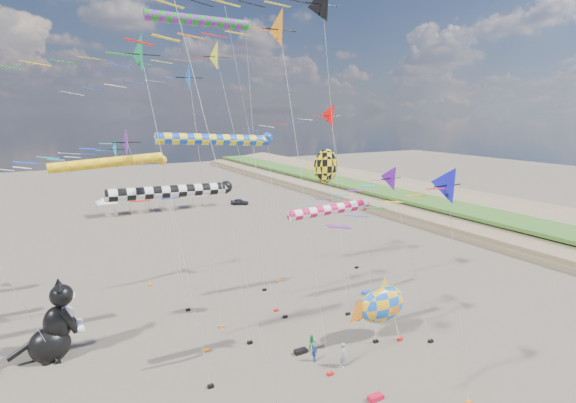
# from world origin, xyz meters

# --- Properties ---
(delta_kite_0) EXTENTS (9.63, 1.92, 14.27)m
(delta_kite_0) POSITION_xyz_m (1.37, -0.52, 12.97)
(delta_kite_0) COLOR #1816C5
(delta_kite_0) RESTS_ON ground
(delta_kite_1) EXTENTS (9.36, 1.82, 13.31)m
(delta_kite_1) POSITION_xyz_m (5.07, 5.67, 12.03)
(delta_kite_1) COLOR #57128F
(delta_kite_1) RESTS_ON ground
(delta_kite_2) EXTENTS (10.34, 2.24, 20.72)m
(delta_kite_2) POSITION_xyz_m (-10.45, 8.24, 19.29)
(delta_kite_2) COLOR #128745
(delta_kite_2) RESTS_ON ground
(delta_kite_4) EXTENTS (12.27, 2.21, 21.45)m
(delta_kite_4) POSITION_xyz_m (-3.73, 15.77, 20.03)
(delta_kite_4) COLOR #EBF525
(delta_kite_4) RESTS_ON ground
(delta_kite_6) EXTENTS (9.97, 1.76, 14.19)m
(delta_kite_6) POSITION_xyz_m (-10.51, 26.68, 12.89)
(delta_kite_6) COLOR #10CCC2
(delta_kite_6) RESTS_ON ground
(delta_kite_7) EXTENTS (11.68, 2.47, 17.49)m
(delta_kite_7) POSITION_xyz_m (10.12, 20.97, 15.98)
(delta_kite_7) COLOR red
(delta_kite_7) RESTS_ON ground
(delta_kite_8) EXTENTS (10.09, 2.22, 22.00)m
(delta_kite_8) POSITION_xyz_m (-3.19, 5.79, 20.58)
(delta_kite_8) COLOR orange
(delta_kite_8) RESTS_ON ground
(delta_kite_9) EXTENTS (14.03, 3.11, 25.60)m
(delta_kite_9) POSITION_xyz_m (3.07, 12.26, 23.82)
(delta_kite_9) COLOR black
(delta_kite_9) RESTS_ON ground
(delta_kite_10) EXTENTS (9.83, 2.11, 19.97)m
(delta_kite_10) POSITION_xyz_m (-6.86, 15.22, 18.59)
(delta_kite_10) COLOR blue
(delta_kite_10) RESTS_ON ground
(delta_kite_12) EXTENTS (10.42, 1.83, 15.81)m
(delta_kite_12) POSITION_xyz_m (-10.78, 12.43, 14.52)
(delta_kite_12) COLOR #712398
(delta_kite_12) RESTS_ON ground
(windsock_0) EXTENTS (9.57, 0.80, 13.30)m
(windsock_0) POSITION_xyz_m (-9.97, 19.49, 12.84)
(windsock_0) COLOR #FFAF15
(windsock_0) RESTS_ON ground
(windsock_1) EXTENTS (9.82, 0.81, 15.07)m
(windsock_1) POSITION_xyz_m (-3.51, 14.34, 14.60)
(windsock_1) COLOR #1243BD
(windsock_1) RESTS_ON ground
(windsock_2) EXTENTS (7.37, 0.72, 10.78)m
(windsock_2) POSITION_xyz_m (1.51, 7.60, 10.35)
(windsock_2) COLOR #CF0E42
(windsock_2) RESTS_ON ground
(windsock_3) EXTENTS (9.18, 0.82, 12.11)m
(windsock_3) POSITION_xyz_m (-7.46, 11.91, 11.65)
(windsock_3) COLOR black
(windsock_3) RESTS_ON ground
(windsock_4) EXTENTS (9.77, 0.87, 23.98)m
(windsock_4) POSITION_xyz_m (-2.45, 20.25, 23.46)
(windsock_4) COLOR #178221
(windsock_4) RESTS_ON ground
(angelfish_kite) EXTENTS (3.74, 3.02, 13.76)m
(angelfish_kite) POSITION_xyz_m (4.35, 13.08, 12.34)
(angelfish_kite) COLOR yellow
(angelfish_kite) RESTS_ON ground
(cat_inflatable) EXTENTS (4.09, 2.07, 5.49)m
(cat_inflatable) POSITION_xyz_m (-15.02, 16.74, 2.75)
(cat_inflatable) COLOR black
(cat_inflatable) RESTS_ON ground
(fish_inflatable) EXTENTS (5.44, 2.13, 4.76)m
(fish_inflatable) POSITION_xyz_m (6.20, 7.96, 2.68)
(fish_inflatable) COLOR blue
(fish_inflatable) RESTS_ON ground
(person_adult) EXTENTS (0.74, 0.70, 1.69)m
(person_adult) POSITION_xyz_m (1.56, 6.21, 0.85)
(person_adult) COLOR #91939C
(person_adult) RESTS_ON ground
(child_green) EXTENTS (0.73, 0.66, 1.25)m
(child_green) POSITION_xyz_m (0.77, 8.82, 0.62)
(child_green) COLOR #278B52
(child_green) RESTS_ON ground
(child_blue) EXTENTS (0.71, 0.49, 1.11)m
(child_blue) POSITION_xyz_m (0.23, 7.69, 0.56)
(child_blue) COLOR blue
(child_blue) RESTS_ON ground
(kite_bag_0) EXTENTS (0.90, 0.44, 0.30)m
(kite_bag_0) POSITION_xyz_m (10.58, 14.94, 0.15)
(kite_bag_0) COLOR blue
(kite_bag_0) RESTS_ON ground
(kite_bag_1) EXTENTS (0.90, 0.44, 0.30)m
(kite_bag_1) POSITION_xyz_m (1.12, 2.43, 0.15)
(kite_bag_1) COLOR red
(kite_bag_1) RESTS_ON ground
(kite_bag_2) EXTENTS (0.90, 0.44, 0.30)m
(kite_bag_2) POSITION_xyz_m (-0.07, 9.00, 0.15)
(kite_bag_2) COLOR black
(kite_bag_2) RESTS_ON ground
(tent_row) EXTENTS (19.20, 4.20, 3.80)m
(tent_row) POSITION_xyz_m (1.50, 60.00, 3.15)
(tent_row) COLOR white
(tent_row) RESTS_ON ground
(parked_car) EXTENTS (3.47, 2.74, 1.11)m
(parked_car) POSITION_xyz_m (16.17, 58.00, 0.55)
(parked_car) COLOR #26262D
(parked_car) RESTS_ON ground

